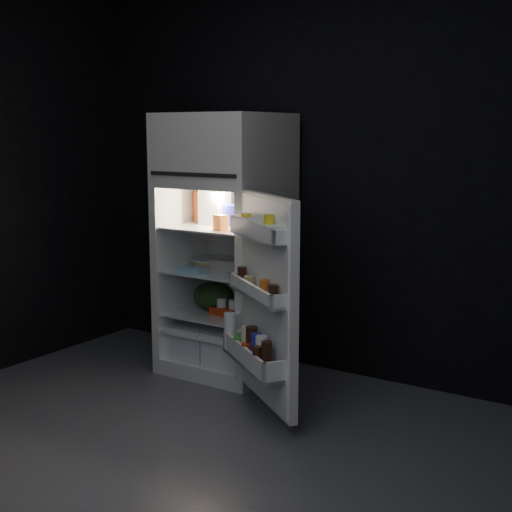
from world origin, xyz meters
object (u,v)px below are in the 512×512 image
Objects in this scene: fridge_door at (263,304)px; milk_jug at (215,207)px; yogurt_tray at (229,311)px; egg_carton at (233,265)px; refrigerator at (227,235)px.

milk_jug is at bearing 143.19° from fridge_door.
yogurt_tray is (-0.59, 0.49, -0.23)m from fridge_door.
egg_carton is 0.32m from yogurt_tray.
refrigerator reaches higher than milk_jug.
milk_jug is (-0.09, -0.02, 0.19)m from refrigerator.
milk_jug is at bearing 159.29° from egg_carton.
refrigerator is 7.42× the size of milk_jug.
refrigerator reaches higher than egg_carton.
milk_jug is 0.42m from egg_carton.
fridge_door reaches higher than yogurt_tray.
fridge_door reaches higher than milk_jug.
refrigerator is at bearing 11.34° from milk_jug.
fridge_door is at bearing -53.02° from egg_carton.
fridge_door is 3.96× the size of egg_carton.
refrigerator is 7.31× the size of yogurt_tray.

